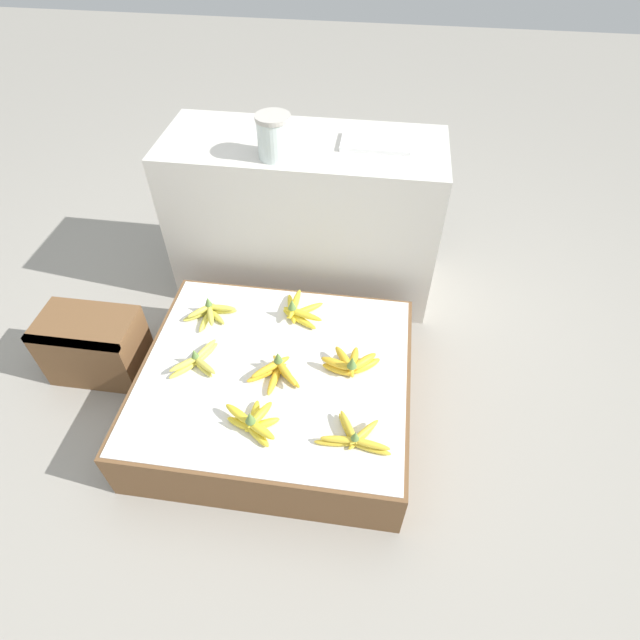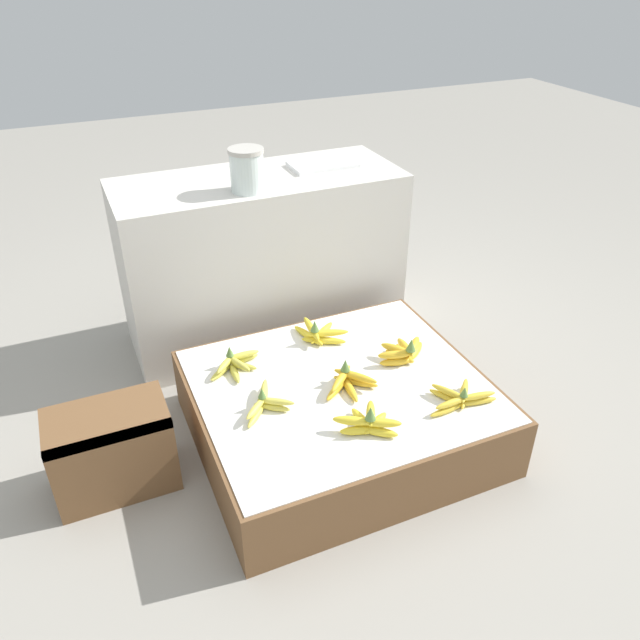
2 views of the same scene
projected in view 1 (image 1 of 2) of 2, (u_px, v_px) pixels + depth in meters
name	position (u px, v px, depth m)	size (l,w,h in m)	color
ground_plane	(278.00, 407.00, 1.98)	(10.00, 10.00, 0.00)	gray
display_platform	(277.00, 389.00, 1.89)	(0.98, 0.86, 0.24)	brown
back_vendor_table	(305.00, 219.00, 2.24)	(1.16, 0.46, 0.73)	beige
wooden_crate	(95.00, 346.00, 2.01)	(0.37, 0.23, 0.29)	brown
banana_bunch_front_midleft	(253.00, 422.00, 1.62)	(0.20, 0.18, 0.10)	yellow
banana_bunch_front_midright	(355.00, 437.00, 1.59)	(0.25, 0.14, 0.08)	gold
banana_bunch_middle_left	(198.00, 361.00, 1.80)	(0.18, 0.20, 0.08)	#DBCC4C
banana_bunch_middle_midleft	(277.00, 371.00, 1.77)	(0.21, 0.17, 0.10)	gold
banana_bunch_middle_midright	(350.00, 363.00, 1.79)	(0.22, 0.13, 0.11)	gold
banana_bunch_back_left	(210.00, 313.00, 1.97)	(0.21, 0.15, 0.08)	gold
banana_bunch_back_midleft	(298.00, 311.00, 1.98)	(0.18, 0.19, 0.10)	yellow
glass_jar	(274.00, 136.00, 1.84)	(0.13, 0.13, 0.16)	silver
foam_tray_white	(376.00, 143.00, 1.96)	(0.27, 0.16, 0.02)	white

